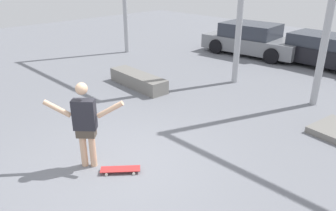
{
  "coord_description": "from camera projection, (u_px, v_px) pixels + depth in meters",
  "views": [
    {
      "loc": [
        4.69,
        -3.12,
        3.65
      ],
      "look_at": [
        -0.15,
        1.57,
        0.78
      ],
      "focal_mm": 35.0,
      "sensor_mm": 36.0,
      "label": 1
    }
  ],
  "objects": [
    {
      "name": "ground_plane",
      "position": [
        117.0,
        165.0,
        6.52
      ],
      "size": [
        36.0,
        36.0,
        0.0
      ],
      "primitive_type": "plane",
      "color": "slate"
    },
    {
      "name": "skateboarder",
      "position": [
        85.0,
        122.0,
        6.14
      ],
      "size": [
        1.16,
        1.11,
        1.74
      ],
      "rotation": [
        0.0,
        0.0,
        0.76
      ],
      "color": "#DBAD89",
      "rests_on": "ground_plane"
    },
    {
      "name": "skateboard",
      "position": [
        120.0,
        169.0,
        6.28
      ],
      "size": [
        0.65,
        0.71,
        0.08
      ],
      "rotation": [
        0.0,
        0.0,
        0.86
      ],
      "color": "red",
      "rests_on": "ground_plane"
    },
    {
      "name": "grind_box",
      "position": [
        138.0,
        80.0,
        10.72
      ],
      "size": [
        2.39,
        0.77,
        0.43
      ],
      "primitive_type": "cube",
      "rotation": [
        0.0,
        0.0,
        -0.06
      ],
      "color": "slate",
      "rests_on": "ground_plane"
    },
    {
      "name": "parked_car_grey",
      "position": [
        252.0,
        40.0,
        14.56
      ],
      "size": [
        4.42,
        2.29,
        1.36
      ],
      "rotation": [
        0.0,
        0.0,
        0.09
      ],
      "color": "slate",
      "rests_on": "ground_plane"
    },
    {
      "name": "parked_car_black",
      "position": [
        323.0,
        50.0,
        12.9
      ],
      "size": [
        4.02,
        2.0,
        1.23
      ],
      "rotation": [
        0.0,
        0.0,
        -0.03
      ],
      "color": "black",
      "rests_on": "ground_plane"
    }
  ]
}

